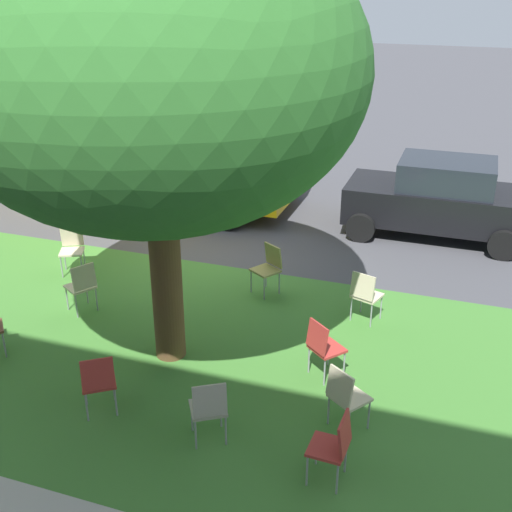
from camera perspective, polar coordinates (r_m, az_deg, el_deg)
name	(u,v)px	position (r m, az deg, el deg)	size (l,w,h in m)	color
ground	(208,259)	(12.61, -4.28, -0.26)	(80.00, 80.00, 0.00)	#424247
grass_verge	(127,341)	(10.11, -11.44, -7.40)	(48.00, 6.00, 0.01)	#3D752D
street_tree	(153,71)	(8.23, -9.15, 15.94)	(5.35, 5.35, 6.06)	brown
chair_0	(323,345)	(8.89, 5.99, -7.88)	(0.58, 0.59, 0.88)	#B7332D
chair_2	(365,293)	(10.32, 9.69, -3.25)	(0.52, 0.53, 0.88)	beige
chair_3	(268,265)	(11.09, 1.12, -0.83)	(0.57, 0.58, 0.88)	olive
chair_4	(346,394)	(8.00, 7.98, -12.07)	(0.58, 0.58, 0.88)	beige
chair_5	(82,284)	(10.83, -15.24, -2.41)	(0.57, 0.57, 0.88)	beige
chair_7	(98,380)	(8.40, -13.85, -10.67)	(0.58, 0.58, 0.88)	#B7332D
chair_8	(72,246)	(12.33, -16.06, 0.84)	(0.55, 0.55, 0.88)	beige
chair_9	(209,406)	(7.76, -4.22, -13.21)	(0.57, 0.57, 0.88)	#ADA393
chair_10	(334,444)	(7.29, 6.98, -16.24)	(0.44, 0.44, 0.88)	#B7332D
parked_car	(438,198)	(13.96, 15.92, 5.02)	(3.70, 1.92, 1.65)	black
school_bus	(89,123)	(16.43, -14.68, 11.35)	(10.40, 2.80, 2.88)	yellow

